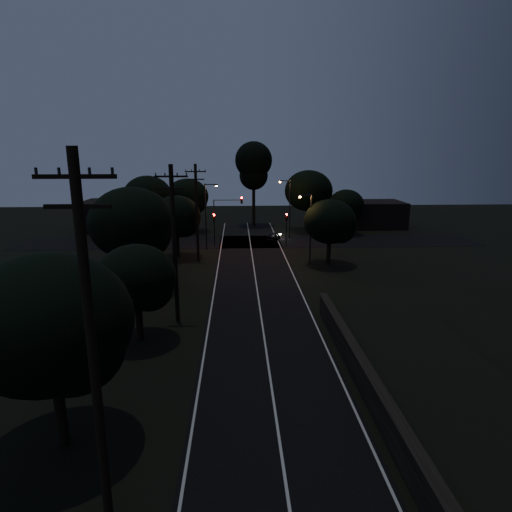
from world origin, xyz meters
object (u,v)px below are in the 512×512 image
streetlight_c (309,224)px  car (273,236)px  signal_left (214,224)px  streetlight_a (207,212)px  streetlight_b (288,205)px  utility_pole_near (92,347)px  signal_right (286,223)px  signal_mast (227,212)px  utility_pole_far (197,212)px  utility_pole_mid (174,243)px  tall_pine (254,165)px

streetlight_c → car: size_ratio=2.23×
signal_left → streetlight_a: size_ratio=0.51×
car → streetlight_b: bearing=-131.3°
utility_pole_near → signal_right: size_ratio=2.93×
streetlight_a → streetlight_c: (11.14, -8.00, -0.29)m
streetlight_b → signal_mast: bearing=-154.0°
utility_pole_near → streetlight_b: (11.31, 46.00, -1.61)m
signal_right → streetlight_c: streetlight_c is taller
utility_pole_near → car: utility_pole_near is taller
utility_pole_far → streetlight_c: bearing=-9.6°
utility_pole_mid → streetlight_c: utility_pole_mid is taller
signal_right → utility_pole_near: bearing=-104.2°
utility_pole_far → streetlight_c: size_ratio=1.40×
utility_pole_mid → streetlight_c: 19.15m
utility_pole_near → streetlight_c: bearing=69.7°
signal_mast → streetlight_b: bearing=26.0°
car → streetlight_a: bearing=47.9°
signal_mast → utility_pole_near: bearing=-94.2°
utility_pole_near → utility_pole_mid: size_ratio=1.09×
utility_pole_near → streetlight_b: size_ratio=1.50×
utility_pole_mid → streetlight_a: (0.69, 23.00, -1.10)m
utility_pole_near → signal_right: 43.44m
utility_pole_mid → utility_pole_near: bearing=-90.0°
tall_pine → signal_mast: (-3.91, -15.01, -5.21)m
signal_right → streetlight_a: size_ratio=0.51×
tall_pine → signal_mast: 16.36m
streetlight_a → signal_right: bearing=11.3°
signal_right → streetlight_b: streetlight_b is taller
utility_pole_mid → streetlight_b: 31.15m
utility_pole_near → signal_right: utility_pole_near is taller
utility_pole_far → tall_pine: tall_pine is taller
utility_pole_far → streetlight_b: (11.31, 12.00, -0.85)m
utility_pole_far → signal_mast: size_ratio=1.68×
signal_mast → streetlight_a: size_ratio=0.78×
utility_pole_near → utility_pole_far: (0.00, 34.00, -0.76)m
streetlight_a → streetlight_c: 13.72m
utility_pole_near → tall_pine: tall_pine is taller
tall_pine → streetlight_b: bearing=-68.6°
streetlight_b → streetlight_c: size_ratio=1.07×
utility_pole_far → signal_right: 13.53m
utility_pole_mid → signal_mast: utility_pole_mid is taller
utility_pole_mid → utility_pole_far: 17.00m
streetlight_a → tall_pine: bearing=69.6°
streetlight_c → utility_pole_near: bearing=-110.3°
utility_pole_far → signal_right: bearing=37.0°
utility_pole_near → signal_mast: 42.15m
utility_pole_far → signal_right: size_ratio=2.56×
signal_left → signal_right: (9.20, 0.00, 0.00)m
signal_mast → streetlight_a: 3.13m
utility_pole_near → signal_left: size_ratio=2.93×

